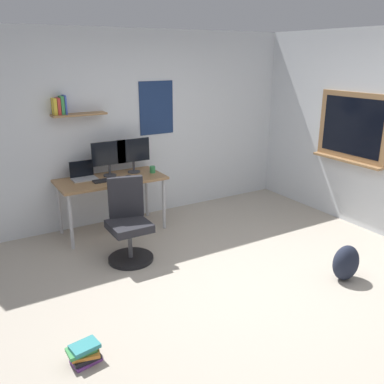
{
  "coord_description": "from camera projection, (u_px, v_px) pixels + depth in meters",
  "views": [
    {
      "loc": [
        -2.33,
        -2.97,
        2.27
      ],
      "look_at": [
        -0.13,
        0.71,
        0.85
      ],
      "focal_mm": 39.03,
      "sensor_mm": 36.0,
      "label": 1
    }
  ],
  "objects": [
    {
      "name": "ground_plane",
      "position": [
        238.0,
        287.0,
        4.27
      ],
      "size": [
        5.2,
        5.2,
        0.0
      ],
      "primitive_type": "plane",
      "color": "#ADA393",
      "rests_on": "ground"
    },
    {
      "name": "wall_back",
      "position": [
        136.0,
        127.0,
        5.86
      ],
      "size": [
        5.0,
        0.3,
        2.6
      ],
      "color": "silver",
      "rests_on": "ground"
    },
    {
      "name": "desk",
      "position": [
        111.0,
        184.0,
        5.44
      ],
      "size": [
        1.38,
        0.67,
        0.74
      ],
      "color": "#997047",
      "rests_on": "ground"
    },
    {
      "name": "office_chair",
      "position": [
        129.0,
        226.0,
        4.77
      ],
      "size": [
        0.52,
        0.54,
        0.95
      ],
      "color": "black",
      "rests_on": "ground"
    },
    {
      "name": "laptop",
      "position": [
        83.0,
        175.0,
        5.38
      ],
      "size": [
        0.31,
        0.21,
        0.23
      ],
      "color": "#ADAFB5",
      "rests_on": "desk"
    },
    {
      "name": "monitor_primary",
      "position": [
        109.0,
        156.0,
        5.44
      ],
      "size": [
        0.46,
        0.17,
        0.46
      ],
      "color": "#38383D",
      "rests_on": "desk"
    },
    {
      "name": "monitor_secondary",
      "position": [
        133.0,
        153.0,
        5.61
      ],
      "size": [
        0.46,
        0.17,
        0.46
      ],
      "color": "#38383D",
      "rests_on": "desk"
    },
    {
      "name": "keyboard",
      "position": [
        108.0,
        180.0,
        5.32
      ],
      "size": [
        0.37,
        0.13,
        0.02
      ],
      "primitive_type": "cube",
      "color": "black",
      "rests_on": "desk"
    },
    {
      "name": "computer_mouse",
      "position": [
        128.0,
        176.0,
        5.45
      ],
      "size": [
        0.1,
        0.06,
        0.03
      ],
      "primitive_type": "ellipsoid",
      "color": "#262628",
      "rests_on": "desk"
    },
    {
      "name": "coffee_mug",
      "position": [
        153.0,
        169.0,
        5.66
      ],
      "size": [
        0.08,
        0.08,
        0.09
      ],
      "primitive_type": "cylinder",
      "color": "#338C4C",
      "rests_on": "desk"
    },
    {
      "name": "backpack",
      "position": [
        346.0,
        263.0,
        4.37
      ],
      "size": [
        0.32,
        0.22,
        0.39
      ],
      "primitive_type": "ellipsoid",
      "color": "#1E2333",
      "rests_on": "ground"
    },
    {
      "name": "book_stack_on_floor",
      "position": [
        85.0,
        353.0,
        3.22
      ],
      "size": [
        0.25,
        0.2,
        0.15
      ],
      "color": "#7A3D99",
      "rests_on": "ground"
    }
  ]
}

